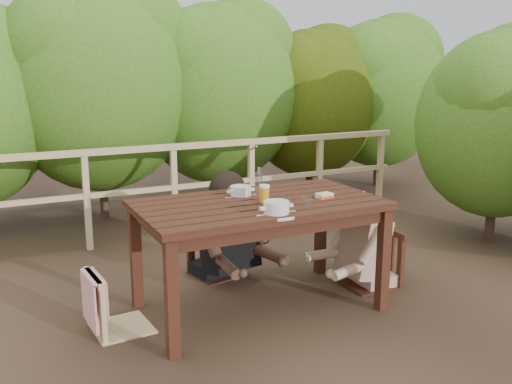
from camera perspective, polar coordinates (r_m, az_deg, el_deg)
name	(u,v)px	position (r m, az deg, el deg)	size (l,w,h in m)	color
ground	(259,307)	(4.48, 0.29, -11.42)	(60.00, 60.00, 0.00)	#453121
table	(259,257)	(4.33, 0.29, -6.44)	(1.78, 1.00, 0.82)	black
chair_left	(119,274)	(4.11, -13.49, -7.93)	(0.41, 0.41, 0.82)	tan
chair_far	(216,230)	(5.01, -3.97, -3.79)	(0.41, 0.41, 0.82)	black
chair_right	(371,234)	(4.87, 11.36, -4.11)	(0.44, 0.44, 0.88)	black
woman	(215,194)	(4.94, -4.11, -0.25)	(0.58, 0.72, 1.45)	black
diner_right	(375,207)	(4.83, 11.77, -1.44)	(0.54, 0.67, 1.35)	tan
railing	(174,192)	(6.09, -8.13, 0.04)	(5.60, 0.10, 1.01)	tan
hedge_row	(171,57)	(7.21, -8.47, 13.18)	(6.60, 1.60, 3.80)	#375F19
soup_near	(276,208)	(3.87, 2.04, -1.63)	(0.30, 0.30, 0.10)	silver
soup_far	(241,192)	(4.39, -1.53, 0.03)	(0.27, 0.27, 0.09)	silver
bread_roll	(280,204)	(4.03, 2.42, -1.24)	(0.13, 0.10, 0.08)	#B3693A
beer_glass	(264,195)	(4.16, 0.84, -0.28)	(0.08, 0.08, 0.15)	gold
bottle	(259,184)	(4.29, 0.29, 0.82)	(0.06, 0.06, 0.25)	silver
tumbler	(306,202)	(4.10, 5.05, -0.98)	(0.07, 0.07, 0.08)	white
butter_tub	(324,197)	(4.34, 6.82, -0.46)	(0.12, 0.09, 0.05)	white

